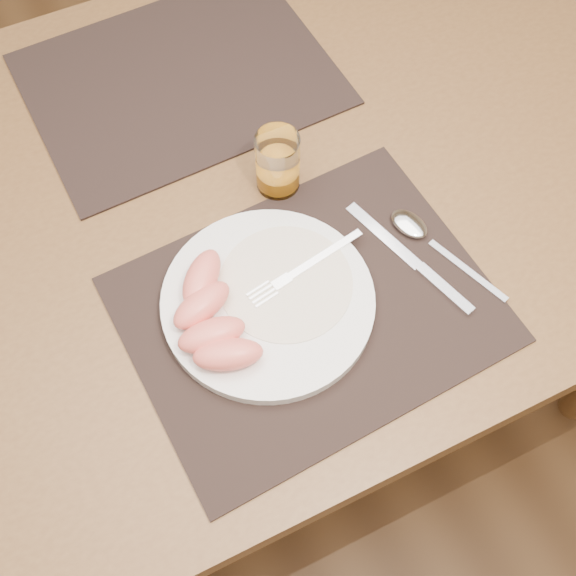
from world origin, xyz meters
The scene contains 11 objects.
ground centered at (0.00, 0.00, 0.00)m, with size 5.00×5.00×0.00m, color brown.
table centered at (0.00, 0.00, 0.67)m, with size 1.40×0.90×0.75m.
placemat_near centered at (0.00, -0.22, 0.75)m, with size 0.45×0.35×0.00m, color black.
placemat_far centered at (0.00, 0.22, 0.75)m, with size 0.45×0.35×0.00m, color black.
plate centered at (-0.04, -0.19, 0.76)m, with size 0.27×0.27×0.02m, color white.
plate_dressing centered at (-0.01, -0.18, 0.77)m, with size 0.17×0.17×0.00m.
fork centered at (0.01, -0.17, 0.77)m, with size 0.17×0.05×0.00m.
knife centered at (0.16, -0.23, 0.76)m, with size 0.07×0.22×0.01m.
spoon centered at (0.19, -0.18, 0.76)m, with size 0.08×0.19×0.01m.
juice_glass centered at (0.05, -0.02, 0.80)m, with size 0.06×0.06×0.09m.
grapefruit_wedges centered at (-0.12, -0.19, 0.79)m, with size 0.11×0.19×0.03m.
Camera 1 is at (-0.20, -0.58, 1.57)m, focal length 45.00 mm.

